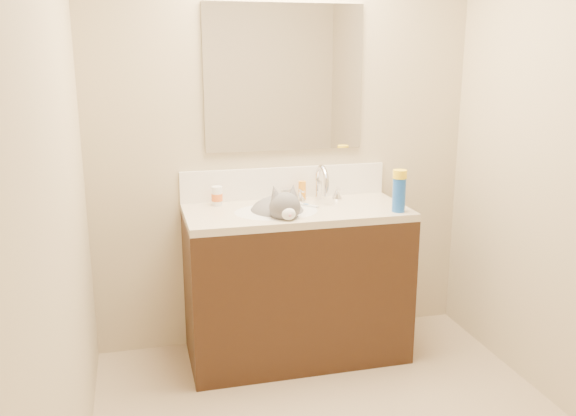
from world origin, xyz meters
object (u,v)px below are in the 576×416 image
vanity_cabinet (296,287)px  basin (276,224)px  spray_can (399,194)px  cat (279,216)px  amber_bottle (302,190)px  faucet (321,186)px  pill_bottle (217,196)px  silver_jar (286,194)px

vanity_cabinet → basin: bearing=-166.0°
spray_can → vanity_cabinet: bearing=159.1°
cat → amber_bottle: 0.31m
basin → faucet: faucet is taller
faucet → pill_bottle: faucet is taller
silver_jar → spray_can: bearing=-38.0°
faucet → silver_jar: 0.21m
pill_bottle → basin: bearing=-36.8°
vanity_cabinet → faucet: 0.58m
faucet → cat: faucet is taller
faucet → amber_bottle: bearing=146.6°
spray_can → amber_bottle: bearing=137.0°
basin → cat: 0.05m
amber_bottle → silver_jar: bearing=173.6°
cat → silver_jar: bearing=66.1°
basin → faucet: size_ratio=1.61×
basin → amber_bottle: amber_bottle is taller
basin → silver_jar: 0.28m
cat → amber_bottle: cat is taller
pill_bottle → amber_bottle: 0.49m
amber_bottle → spray_can: spray_can is taller
silver_jar → vanity_cabinet: bearing=-88.0°
cat → spray_can: spray_can is taller
basin → spray_can: size_ratio=2.38×
vanity_cabinet → amber_bottle: amber_bottle is taller
vanity_cabinet → amber_bottle: (0.09, 0.20, 0.50)m
pill_bottle → spray_can: size_ratio=0.56×
spray_can → cat: bearing=165.2°
pill_bottle → amber_bottle: size_ratio=0.99×
faucet → pill_bottle: size_ratio=2.64×
basin → spray_can: 0.67m
silver_jar → spray_can: spray_can is taller
vanity_cabinet → pill_bottle: pill_bottle is taller
vanity_cabinet → cat: (-0.10, -0.03, 0.43)m
silver_jar → spray_can: size_ratio=0.34×
vanity_cabinet → pill_bottle: size_ratio=11.30×
pill_bottle → silver_jar: (0.40, 0.03, -0.02)m
vanity_cabinet → silver_jar: size_ratio=18.56×
cat → silver_jar: size_ratio=6.71×
faucet → amber_bottle: faucet is taller
cat → basin: bearing=172.7°
vanity_cabinet → silver_jar: (-0.01, 0.21, 0.48)m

